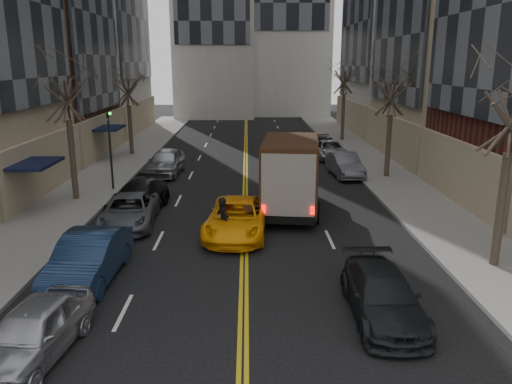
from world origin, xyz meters
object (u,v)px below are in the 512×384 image
taxi (237,218)px  pedestrian (223,220)px  observer_sedan (383,295)px  ups_truck (291,175)px

taxi → pedestrian: 1.14m
taxi → observer_sedan: bearing=-53.2°
pedestrian → observer_sedan: bearing=-164.2°
taxi → pedestrian: (-0.54, -0.98, 0.21)m
ups_truck → taxi: ups_truck is taller
observer_sedan → taxi: (-4.24, 7.08, 0.07)m
ups_truck → observer_sedan: ups_truck is taller
ups_truck → observer_sedan: 10.58m
observer_sedan → pedestrian: size_ratio=2.43×
pedestrian → ups_truck: bearing=-57.6°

